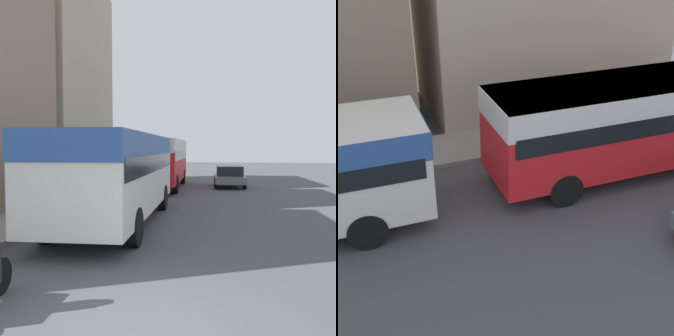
{
  "view_description": "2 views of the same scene",
  "coord_description": "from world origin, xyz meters",
  "views": [
    {
      "loc": [
        1.15,
        -4.6,
        2.5
      ],
      "look_at": [
        -0.97,
        14.22,
        1.48
      ],
      "focal_mm": 40.0,
      "sensor_mm": 36.0,
      "label": 1
    },
    {
      "loc": [
        9.09,
        10.27,
        7.52
      ],
      "look_at": [
        -0.32,
        13.78,
        1.81
      ],
      "focal_mm": 50.0,
      "sensor_mm": 36.0,
      "label": 2
    }
  ],
  "objects": [
    {
      "name": "bus_following",
      "position": [
        -1.85,
        18.54,
        1.95
      ],
      "size": [
        2.53,
        9.18,
        3.01
      ],
      "color": "red",
      "rests_on": "ground_plane"
    }
  ]
}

